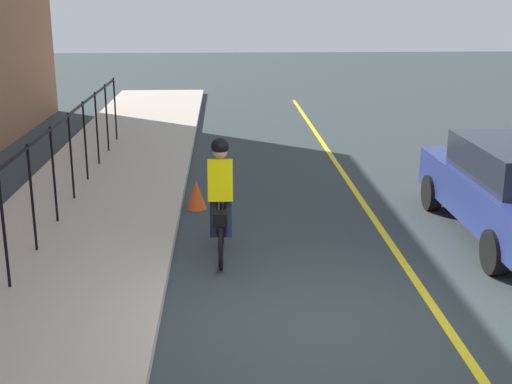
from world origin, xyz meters
TOP-DOWN VIEW (x-y plane):
  - ground_plane at (0.00, 0.00)m, footprint 80.00×80.00m
  - lane_line_centre at (0.00, -1.60)m, footprint 36.00×0.12m
  - sidewalk at (0.00, 3.40)m, footprint 40.00×3.20m
  - iron_fence at (1.00, 3.80)m, footprint 18.78×0.04m
  - cyclist_lead at (2.27, 1.07)m, footprint 1.71×0.36m
  - traffic_cone_near at (4.73, 1.52)m, footprint 0.36×0.36m

SIDE VIEW (x-z plane):
  - ground_plane at x=0.00m, z-range 0.00..0.00m
  - lane_line_centre at x=0.00m, z-range 0.00..0.01m
  - sidewalk at x=0.00m, z-range 0.00..0.15m
  - traffic_cone_near at x=4.73m, z-range 0.00..0.53m
  - cyclist_lead at x=2.27m, z-range 0.00..1.82m
  - iron_fence at x=1.00m, z-range 0.48..2.08m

